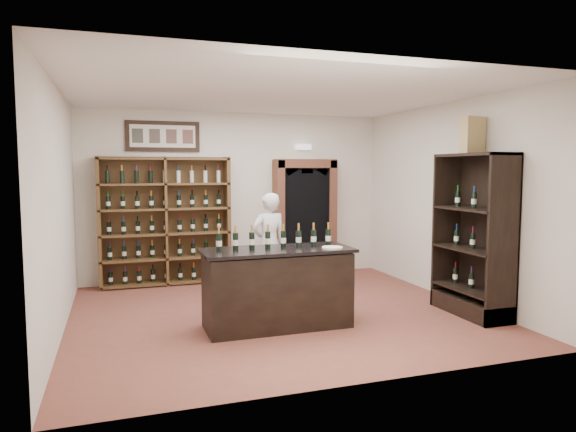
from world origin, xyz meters
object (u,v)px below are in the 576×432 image
at_px(tasting_counter, 277,288).
at_px(shopkeeper, 269,243).
at_px(side_cabinet, 474,260).
at_px(wine_crate, 473,135).
at_px(wine_shelf, 165,221).
at_px(counter_bottle_0, 219,242).

distance_m(tasting_counter, shopkeeper, 1.82).
height_order(side_cabinet, wine_crate, wine_crate).
distance_m(side_cabinet, shopkeeper, 3.09).
distance_m(wine_shelf, side_cabinet, 5.02).
distance_m(wine_shelf, tasting_counter, 3.19).
relative_size(wine_shelf, counter_bottle_0, 7.33).
relative_size(tasting_counter, side_cabinet, 0.85).
height_order(wine_shelf, wine_crate, wine_crate).
relative_size(counter_bottle_0, wine_crate, 0.60).
relative_size(wine_shelf, side_cabinet, 1.00).
bearing_deg(wine_crate, side_cabinet, -97.18).
relative_size(counter_bottle_0, shopkeeper, 0.19).
relative_size(tasting_counter, shopkeeper, 1.16).
bearing_deg(shopkeeper, counter_bottle_0, 46.12).
height_order(tasting_counter, wine_crate, wine_crate).
bearing_deg(counter_bottle_0, tasting_counter, -5.70).
distance_m(side_cabinet, wine_crate, 1.70).
bearing_deg(shopkeeper, wine_crate, 130.02).
bearing_deg(wine_crate, tasting_counter, 165.09).
relative_size(wine_shelf, wine_crate, 4.42).
height_order(tasting_counter, shopkeeper, shopkeeper).
height_order(wine_shelf, counter_bottle_0, wine_shelf).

